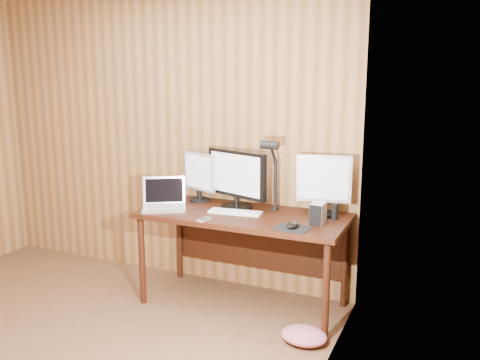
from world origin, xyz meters
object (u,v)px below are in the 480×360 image
Objects in this scene: monitor_center at (236,178)px; monitor_left at (199,176)px; phone at (204,220)px; laptop at (164,201)px; desk at (246,226)px; keyboard at (235,212)px; hard_drive at (318,213)px; speaker at (335,211)px; monitor_right at (324,183)px; desk_lamp at (272,165)px; mouse at (293,225)px.

monitor_center reaches higher than monitor_left.
monitor_left is at bearing 127.87° from phone.
laptop is (-0.53, -0.23, -0.18)m from monitor_center.
monitor_center is (-0.11, 0.06, 0.36)m from desk.
keyboard is (0.06, -0.16, -0.23)m from monitor_center.
monitor_center is at bearing 168.88° from hard_drive.
speaker is (0.79, -0.01, -0.18)m from monitor_center.
monitor_center is 1.24× the size of monitor_right.
keyboard reaches higher than desk.
monitor_left reaches higher than phone.
keyboard is at bearing -5.68° from monitor_left.
desk is at bearing 56.27° from keyboard.
desk_lamp is (0.30, -0.01, 0.13)m from monitor_center.
keyboard is at bearing 71.38° from phone.
desk_lamp is at bearing 14.30° from desk.
monitor_right is at bearing 12.47° from keyboard.
speaker reaches higher than mouse.
monitor_left is 0.68× the size of desk_lamp.
monitor_left is 1.18m from speaker.
monitor_center reaches higher than keyboard.
speaker is (0.68, 0.05, 0.18)m from desk.
monitor_left is 3.46× the size of speaker.
speaker is at bearing -20.53° from laptop.
desk is 0.64m from hard_drive.
laptop is 1.24m from hard_drive.
hard_drive reaches higher than mouse.
desk_lamp is (-0.38, -0.07, 0.12)m from monitor_right.
speaker reaches higher than keyboard.
monitor_right is 0.71m from keyboard.
keyboard is 0.65m from hard_drive.
speaker is at bearing 4.62° from keyboard.
keyboard is at bearing -168.60° from speaker.
desk is 0.38m from monitor_center.
keyboard is at bearing -49.98° from monitor_center.
phone is at bearing -79.98° from monitor_center.
laptop is (-0.64, -0.18, 0.18)m from desk.
keyboard is at bearing -22.74° from laptop.
monitor_right is at bearing 11.74° from desk.
phone is at bearing -139.29° from desk_lamp.
phone is 0.96m from speaker.
monitor_center is 4.80× the size of speaker.
mouse is at bearing -1.55° from monitor_left.
desk_lamp reaches higher than monitor_left.
desk is at bearing -14.75° from laptop.
desk is 2.81× the size of monitor_center.
laptop reaches higher than mouse.
keyboard is 2.82× the size of hard_drive.
speaker is (1.32, 0.22, -0.00)m from laptop.
laptop reaches higher than keyboard.
speaker is (0.11, -0.07, -0.19)m from monitor_right.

